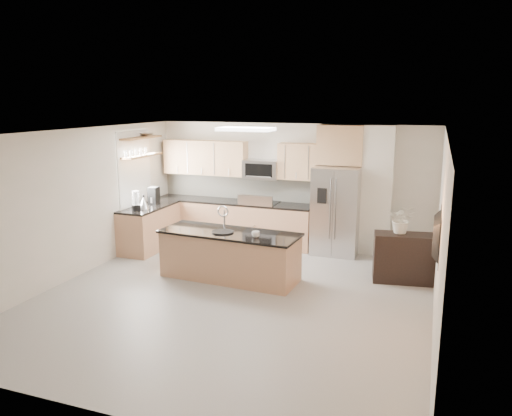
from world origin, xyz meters
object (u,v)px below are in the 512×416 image
at_px(range, 260,223).
at_px(bowl, 147,134).
at_px(island, 230,255).
at_px(coffee_maker, 154,196).
at_px(television, 433,235).
at_px(refrigerator, 336,211).
at_px(flower_vase, 402,212).
at_px(platter, 223,232).
at_px(cup, 256,234).
at_px(blender, 136,202).
at_px(kettle, 144,203).
at_px(credenza, 405,258).
at_px(microwave, 262,169).

xyz_separation_m(range, bowl, (-2.25, -0.74, 1.91)).
distance_m(island, coffee_maker, 2.74).
bearing_deg(television, range, 48.36).
height_order(refrigerator, flower_vase, refrigerator).
distance_m(platter, coffee_maker, 2.63).
bearing_deg(range, platter, -87.17).
bearing_deg(flower_vase, platter, -161.17).
bearing_deg(flower_vase, range, 157.64).
height_order(cup, blender, blender).
bearing_deg(bowl, island, -29.93).
height_order(kettle, bowl, bowl).
height_order(cup, bowl, bowl).
bearing_deg(flower_vase, credenza, -24.25).
xyz_separation_m(platter, kettle, (-2.14, 0.90, 0.19)).
bearing_deg(kettle, flower_vase, 0.94).
height_order(refrigerator, coffee_maker, refrigerator).
relative_size(range, microwave, 1.50).
distance_m(range, credenza, 3.36).
relative_size(island, coffee_maker, 7.01).
relative_size(island, bowl, 7.13).
bearing_deg(bowl, microwave, 20.95).
bearing_deg(blender, bowl, 102.61).
xyz_separation_m(bowl, flower_vase, (5.26, -0.50, -1.16)).
bearing_deg(blender, island, -15.49).
bearing_deg(platter, refrigerator, 54.57).
bearing_deg(range, coffee_maker, -158.64).
relative_size(platter, coffee_maker, 1.08).
xyz_separation_m(platter, television, (3.40, -0.90, 0.50)).
relative_size(bowl, television, 0.32).
height_order(island, coffee_maker, coffee_maker).
bearing_deg(microwave, cup, -72.91).
xyz_separation_m(microwave, television, (3.51, -3.24, -0.28)).
relative_size(platter, television, 0.36).
bearing_deg(bowl, cup, -27.92).
relative_size(island, flower_vase, 3.38).
xyz_separation_m(microwave, cup, (0.75, -2.45, -0.73)).
bearing_deg(refrigerator, platter, -125.43).
xyz_separation_m(refrigerator, credenza, (1.44, -1.23, -0.47)).
relative_size(microwave, island, 0.31).
height_order(microwave, kettle, microwave).
height_order(credenza, bowl, bowl).
relative_size(microwave, bowl, 2.18).
distance_m(coffee_maker, flower_vase, 5.12).
height_order(microwave, blender, microwave).
bearing_deg(credenza, flower_vase, 146.73).
xyz_separation_m(kettle, bowl, (-0.23, 0.58, 1.34)).
bearing_deg(credenza, coffee_maker, 165.91).
bearing_deg(bowl, range, 18.14).
bearing_deg(credenza, microwave, 146.63).
relative_size(cup, flower_vase, 0.18).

